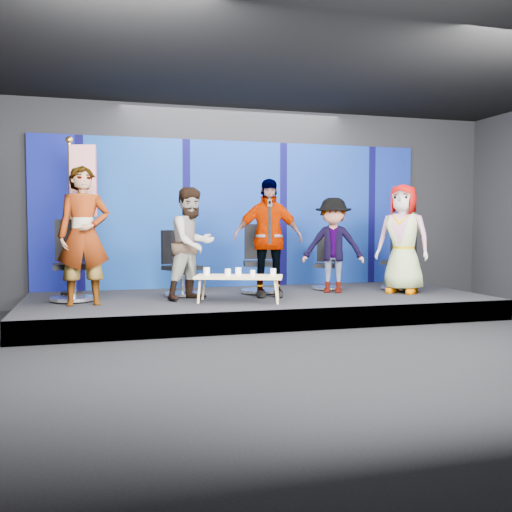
# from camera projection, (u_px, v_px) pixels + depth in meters

# --- Properties ---
(ground) EXTENTS (10.00, 10.00, 0.00)m
(ground) POSITION_uv_depth(u_px,v_px,m) (317.00, 348.00, 6.54)
(ground) COLOR black
(ground) RESTS_ON ground
(room_walls) EXTENTS (10.02, 8.02, 3.51)m
(room_walls) POSITION_uv_depth(u_px,v_px,m) (318.00, 134.00, 6.41)
(room_walls) COLOR black
(room_walls) RESTS_ON ground
(riser) EXTENTS (7.00, 3.00, 0.30)m
(riser) POSITION_uv_depth(u_px,v_px,m) (258.00, 305.00, 8.94)
(riser) COLOR black
(riser) RESTS_ON ground
(backdrop) EXTENTS (7.00, 0.08, 2.60)m
(backdrop) POSITION_uv_depth(u_px,v_px,m) (236.00, 214.00, 10.25)
(backdrop) COLOR #0A085F
(backdrop) RESTS_ON riser
(chair_a) EXTENTS (0.70, 0.70, 1.19)m
(chair_a) POSITION_uv_depth(u_px,v_px,m) (73.00, 274.00, 8.31)
(chair_a) COLOR silver
(chair_a) RESTS_ON riser
(panelist_a) EXTENTS (0.72, 0.49, 1.92)m
(panelist_a) POSITION_uv_depth(u_px,v_px,m) (84.00, 236.00, 7.86)
(panelist_a) COLOR black
(panelist_a) RESTS_ON riser
(chair_b) EXTENTS (0.80, 0.80, 1.03)m
(chair_b) POSITION_uv_depth(u_px,v_px,m) (180.00, 274.00, 8.90)
(chair_b) COLOR silver
(chair_b) RESTS_ON riser
(panelist_b) EXTENTS (1.02, 0.97, 1.66)m
(panelist_b) POSITION_uv_depth(u_px,v_px,m) (192.00, 244.00, 8.43)
(panelist_b) COLOR black
(panelist_b) RESTS_ON riser
(chair_c) EXTENTS (0.74, 0.74, 1.12)m
(chair_c) POSITION_uv_depth(u_px,v_px,m) (259.00, 270.00, 9.27)
(chair_c) COLOR silver
(chair_c) RESTS_ON riser
(panelist_c) EXTENTS (1.13, 0.64, 1.82)m
(panelist_c) POSITION_uv_depth(u_px,v_px,m) (268.00, 238.00, 8.75)
(panelist_c) COLOR black
(panelist_c) RESTS_ON riser
(chair_d) EXTENTS (0.72, 0.72, 0.96)m
(chair_d) POSITION_uv_depth(u_px,v_px,m) (327.00, 271.00, 9.83)
(chair_d) COLOR silver
(chair_d) RESTS_ON riser
(panelist_d) EXTENTS (1.15, 0.97, 1.55)m
(panelist_d) POSITION_uv_depth(u_px,v_px,m) (333.00, 245.00, 9.30)
(panelist_d) COLOR black
(panelist_d) RESTS_ON riser
(chair_e) EXTENTS (0.87, 0.87, 1.09)m
(chair_e) POSITION_uv_depth(u_px,v_px,m) (400.00, 269.00, 9.78)
(chair_e) COLOR silver
(chair_e) RESTS_ON riser
(panelist_e) EXTENTS (1.00, 1.01, 1.77)m
(panelist_e) POSITION_uv_depth(u_px,v_px,m) (403.00, 239.00, 9.25)
(panelist_e) COLOR black
(panelist_e) RESTS_ON riser
(coffee_table) EXTENTS (1.35, 0.92, 0.38)m
(coffee_table) POSITION_uv_depth(u_px,v_px,m) (239.00, 278.00, 8.19)
(coffee_table) COLOR tan
(coffee_table) RESTS_ON riser
(mug_a) EXTENTS (0.09, 0.09, 0.11)m
(mug_a) POSITION_uv_depth(u_px,v_px,m) (207.00, 271.00, 8.29)
(mug_a) COLOR silver
(mug_a) RESTS_ON coffee_table
(mug_b) EXTENTS (0.09, 0.09, 0.10)m
(mug_b) POSITION_uv_depth(u_px,v_px,m) (228.00, 272.00, 8.11)
(mug_b) COLOR silver
(mug_b) RESTS_ON coffee_table
(mug_c) EXTENTS (0.09, 0.09, 0.11)m
(mug_c) POSITION_uv_depth(u_px,v_px,m) (238.00, 271.00, 8.32)
(mug_c) COLOR silver
(mug_c) RESTS_ON coffee_table
(mug_d) EXTENTS (0.07, 0.07, 0.09)m
(mug_d) POSITION_uv_depth(u_px,v_px,m) (253.00, 273.00, 8.10)
(mug_d) COLOR silver
(mug_d) RESTS_ON coffee_table
(mug_e) EXTENTS (0.08, 0.08, 0.10)m
(mug_e) POSITION_uv_depth(u_px,v_px,m) (273.00, 272.00, 8.24)
(mug_e) COLOR silver
(mug_e) RESTS_ON coffee_table
(flag_stand) EXTENTS (0.54, 0.32, 2.43)m
(flag_stand) POSITION_uv_depth(u_px,v_px,m) (78.00, 213.00, 8.50)
(flag_stand) COLOR black
(flag_stand) RESTS_ON riser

